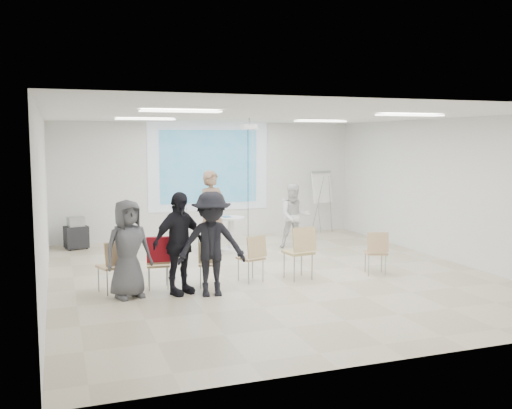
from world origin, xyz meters
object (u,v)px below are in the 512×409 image
object	(u,v)px
player_left	(212,208)
chair_left_mid	(158,261)
chair_far_left	(114,262)
pedestal_table	(231,231)
player_right	(295,213)
audience_left	(179,236)
av_cart	(76,234)
chair_center	(253,255)
chair_right_far	(376,249)
chair_right_inner	(301,248)
audience_mid	(211,237)
chair_left_inner	(209,260)
laptop	(209,261)
audience_outer	(128,243)
flipchart_easel	(322,188)

from	to	relation	value
player_left	chair_left_mid	bearing A→B (deg)	-146.26
chair_far_left	pedestal_table	bearing A→B (deg)	24.11
player_right	audience_left	distance (m)	4.60
audience_left	av_cart	bearing A→B (deg)	80.94
player_left	chair_center	size ratio (longest dim) A/B	2.52
chair_center	av_cart	xyz separation A→B (m)	(-2.88, 4.34, -0.15)
player_right	chair_right_far	distance (m)	3.07
player_right	chair_right_far	bearing A→B (deg)	-67.97
chair_center	chair_right_inner	size ratio (longest dim) A/B	0.85
audience_mid	chair_right_far	bearing A→B (deg)	13.18
audience_left	chair_center	bearing A→B (deg)	-12.88
pedestal_table	audience_left	bearing A→B (deg)	-120.01
player_left	chair_left_inner	bearing A→B (deg)	-128.69
av_cart	chair_left_inner	bearing A→B (deg)	-78.35
chair_right_inner	chair_right_far	xyz separation A→B (m)	(1.50, -0.14, -0.09)
player_right	chair_right_inner	xyz separation A→B (m)	(-1.13, -2.89, -0.25)
player_right	chair_far_left	bearing A→B (deg)	-133.74
chair_left_mid	laptop	distance (m)	0.88
audience_outer	chair_left_mid	bearing A→B (deg)	16.03
audience_outer	player_right	bearing A→B (deg)	18.67
audience_left	laptop	bearing A→B (deg)	2.45
pedestal_table	player_right	distance (m)	1.58
laptop	av_cart	distance (m)	4.82
chair_center	audience_left	bearing A→B (deg)	176.74
chair_far_left	chair_right_far	xyz separation A→B (m)	(4.80, -0.35, -0.03)
laptop	flipchart_easel	world-z (taller)	flipchart_easel
pedestal_table	chair_left_mid	bearing A→B (deg)	-127.13
chair_left_inner	chair_center	xyz separation A→B (m)	(0.83, 0.10, 0.02)
player_left	audience_left	size ratio (longest dim) A/B	1.09
chair_right_inner	audience_outer	world-z (taller)	audience_outer
chair_far_left	player_right	bearing A→B (deg)	10.71
chair_far_left	chair_left_mid	world-z (taller)	chair_far_left
chair_left_inner	audience_mid	size ratio (longest dim) A/B	0.42
chair_left_inner	chair_right_far	bearing A→B (deg)	10.42
audience_left	flipchart_easel	xyz separation A→B (m)	(4.96, 4.83, 0.28)
av_cart	laptop	bearing A→B (deg)	-77.73
chair_left_mid	laptop	world-z (taller)	chair_left_mid
chair_far_left	audience_left	world-z (taller)	audience_left
chair_center	audience_outer	size ratio (longest dim) A/B	0.47
chair_center	audience_mid	bearing A→B (deg)	-163.09
chair_right_inner	chair_right_far	distance (m)	1.51
chair_left_mid	av_cart	world-z (taller)	chair_left_mid
chair_left_mid	chair_left_inner	size ratio (longest dim) A/B	1.01
laptop	audience_left	world-z (taller)	audience_left
player_left	flipchart_easel	size ratio (longest dim) A/B	1.25
audience_mid	audience_left	bearing A→B (deg)	157.19
audience_outer	av_cart	xyz separation A→B (m)	(-0.65, 4.62, -0.55)
player_left	chair_right_inner	bearing A→B (deg)	-92.42
chair_left_mid	chair_center	size ratio (longest dim) A/B	0.97
chair_right_inner	player_left	bearing A→B (deg)	103.22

